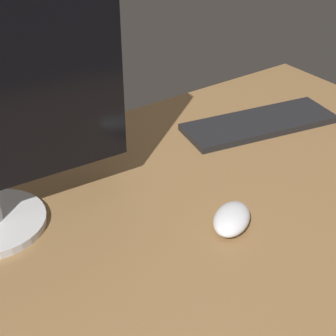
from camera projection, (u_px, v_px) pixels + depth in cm
name	position (u px, v px, depth cm)	size (l,w,h in cm)	color
desk	(185.00, 213.00, 100.96)	(140.00, 84.00, 2.00)	olive
keyboard	(260.00, 123.00, 128.25)	(37.63, 12.84, 1.56)	black
computer_mouse	(232.00, 219.00, 95.05)	(10.28, 6.29, 3.32)	silver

